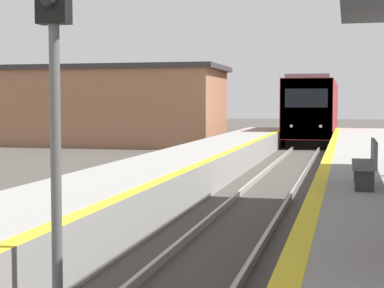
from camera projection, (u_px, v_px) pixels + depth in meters
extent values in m
cube|color=black|center=(314.00, 136.00, 44.12)|extent=(2.46, 16.50, 0.55)
cube|color=maroon|center=(314.00, 108.00, 43.99)|extent=(2.89, 18.34, 3.43)
cube|color=#E54C19|center=(306.00, 109.00, 35.17)|extent=(2.83, 0.16, 3.36)
cube|color=black|center=(306.00, 98.00, 35.07)|extent=(2.31, 0.06, 1.03)
cube|color=slate|center=(315.00, 81.00, 43.87)|extent=(2.46, 17.42, 0.24)
sphere|color=white|center=(291.00, 126.00, 35.36)|extent=(0.18, 0.18, 0.18)
sphere|color=white|center=(321.00, 126.00, 34.99)|extent=(0.18, 0.18, 0.18)
cylinder|color=#595959|center=(56.00, 182.00, 7.19)|extent=(0.12, 0.12, 3.50)
sphere|color=black|center=(48.00, 0.00, 6.93)|extent=(0.16, 0.16, 0.16)
cube|color=#4C4C51|center=(364.00, 164.00, 12.51)|extent=(0.44, 1.78, 0.08)
cube|color=#4C4C51|center=(374.00, 151.00, 12.45)|extent=(0.06, 1.78, 0.44)
cube|color=#262628|center=(364.00, 181.00, 11.83)|extent=(0.35, 0.08, 0.40)
cube|color=#262628|center=(363.00, 173.00, 13.22)|extent=(0.35, 0.08, 0.40)
cube|color=#9E6B4C|center=(117.00, 108.00, 39.50)|extent=(12.63, 6.37, 4.54)
cube|color=#383333|center=(117.00, 69.00, 39.34)|extent=(13.26, 6.69, 0.30)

